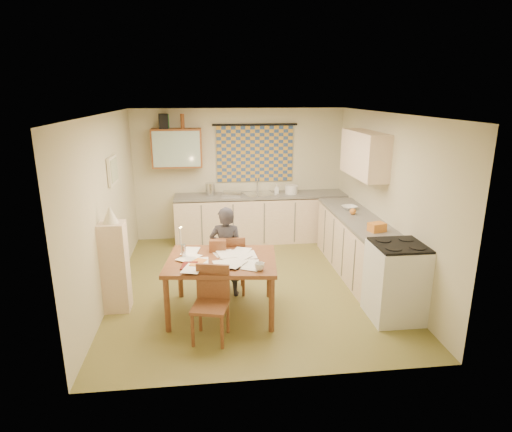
{
  "coord_description": "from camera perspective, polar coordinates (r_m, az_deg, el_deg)",
  "views": [
    {
      "loc": [
        -0.62,
        -5.88,
        2.77
      ],
      "look_at": [
        0.09,
        0.2,
        1.0
      ],
      "focal_mm": 30.0,
      "sensor_mm": 36.0,
      "label": 1
    }
  ],
  "objects": [
    {
      "name": "bottle_green",
      "position": [
        8.01,
        -11.77,
        12.27
      ],
      "size": [
        0.08,
        0.08,
        0.26
      ],
      "primitive_type": "cylinder",
      "rotation": [
        0.0,
        0.0,
        -0.1
      ],
      "color": "#195926",
      "rests_on": "wall_cabinet"
    },
    {
      "name": "upper_cabinet_right",
      "position": [
        6.95,
        14.23,
        8.0
      ],
      "size": [
        0.34,
        1.3,
        0.7
      ],
      "primitive_type": "cube",
      "color": "beige",
      "rests_on": "wall_right"
    },
    {
      "name": "wall_cabinet_glass",
      "position": [
        7.87,
        -10.56,
        8.76
      ],
      "size": [
        0.84,
        0.02,
        0.64
      ],
      "primitive_type": "cube",
      "color": "#99B2A5",
      "rests_on": "wall_back"
    },
    {
      "name": "kettle",
      "position": [
        8.02,
        -6.11,
        3.56
      ],
      "size": [
        0.21,
        0.21,
        0.24
      ],
      "primitive_type": "cylinder",
      "rotation": [
        0.0,
        0.0,
        -0.16
      ],
      "color": "silver",
      "rests_on": "counter_back"
    },
    {
      "name": "framed_print",
      "position": [
        6.52,
        -18.59,
        5.81
      ],
      "size": [
        0.04,
        0.5,
        0.4
      ],
      "primitive_type": "cube",
      "color": "beige",
      "rests_on": "wall_left"
    },
    {
      "name": "orange_bag",
      "position": [
        6.16,
        15.83,
        -1.43
      ],
      "size": [
        0.26,
        0.22,
        0.12
      ],
      "primitive_type": "cube",
      "rotation": [
        0.0,
        0.0,
        0.28
      ],
      "color": "orange",
      "rests_on": "counter_right"
    },
    {
      "name": "floor",
      "position": [
        6.54,
        -0.57,
        -9.07
      ],
      "size": [
        4.0,
        4.5,
        0.02
      ],
      "primitive_type": "cube",
      "color": "olive",
      "rests_on": "ground"
    },
    {
      "name": "ceiling",
      "position": [
        5.92,
        -0.63,
        13.58
      ],
      "size": [
        4.0,
        4.5,
        0.02
      ],
      "primitive_type": "cube",
      "color": "white",
      "rests_on": "floor"
    },
    {
      "name": "candle_flame",
      "position": [
        5.4,
        -9.95,
        -1.49
      ],
      "size": [
        0.02,
        0.02,
        0.02
      ],
      "primitive_type": "sphere",
      "color": "#FFCC66",
      "rests_on": "dining_table"
    },
    {
      "name": "print_canvas",
      "position": [
        6.51,
        -18.37,
        5.82
      ],
      "size": [
        0.01,
        0.42,
        0.32
      ],
      "primitive_type": "cube",
      "color": "beige",
      "rests_on": "wall_left"
    },
    {
      "name": "chair_near",
      "position": [
        5.1,
        -6.04,
        -13.36
      ],
      "size": [
        0.48,
        0.48,
        0.87
      ],
      "rotation": [
        0.0,
        0.0,
        -0.24
      ],
      "color": "brown",
      "rests_on": "floor"
    },
    {
      "name": "candle",
      "position": [
        5.45,
        -10.09,
        -2.66
      ],
      "size": [
        0.03,
        0.03,
        0.22
      ],
      "primitive_type": "cylinder",
      "rotation": [
        0.0,
        0.0,
        0.11
      ],
      "color": "white",
      "rests_on": "dining_table"
    },
    {
      "name": "wall_cabinet",
      "position": [
        8.04,
        -10.48,
        8.91
      ],
      "size": [
        0.9,
        0.34,
        0.7
      ],
      "primitive_type": "cube",
      "color": "brown",
      "rests_on": "wall_back"
    },
    {
      "name": "mug",
      "position": [
        5.08,
        0.47,
        -6.76
      ],
      "size": [
        0.2,
        0.2,
        0.09
      ],
      "primitive_type": "imported",
      "rotation": [
        0.0,
        0.0,
        -0.38
      ],
      "color": "white",
      "rests_on": "dining_table"
    },
    {
      "name": "counter_right",
      "position": [
        6.75,
        13.95,
        -4.48
      ],
      "size": [
        0.62,
        2.95,
        0.92
      ],
      "color": "beige",
      "rests_on": "floor"
    },
    {
      "name": "book",
      "position": [
        5.39,
        -8.75,
        -6.0
      ],
      "size": [
        0.4,
        0.41,
        0.02
      ],
      "primitive_type": "imported",
      "rotation": [
        0.0,
        0.0,
        -0.53
      ],
      "color": "orange",
      "rests_on": "dining_table"
    },
    {
      "name": "dining_table",
      "position": [
        5.59,
        -4.53,
        -9.28
      ],
      "size": [
        1.47,
        1.18,
        0.75
      ],
      "rotation": [
        0.0,
        0.0,
        -0.11
      ],
      "color": "brown",
      "rests_on": "floor"
    },
    {
      "name": "soap_bottle",
      "position": [
        8.19,
        2.77,
        3.64
      ],
      "size": [
        0.11,
        0.11,
        0.17
      ],
      "primitive_type": "imported",
      "rotation": [
        0.0,
        0.0,
        -0.19
      ],
      "color": "white",
      "rests_on": "counter_back"
    },
    {
      "name": "lampshade",
      "position": [
        5.64,
        -18.89,
        0.19
      ],
      "size": [
        0.2,
        0.2,
        0.22
      ],
      "primitive_type": "cone",
      "color": "beige",
      "rests_on": "shelf_stand"
    },
    {
      "name": "window_blind",
      "position": [
        8.23,
        -0.15,
        8.28
      ],
      "size": [
        1.45,
        0.03,
        1.05
      ],
      "primitive_type": "cube",
      "color": "navy",
      "rests_on": "wall_back"
    },
    {
      "name": "papers",
      "position": [
        5.4,
        -4.19,
        -5.74
      ],
      "size": [
        1.11,
        0.97,
        0.03
      ],
      "rotation": [
        0.0,
        0.0,
        -0.11
      ],
      "color": "white",
      "rests_on": "dining_table"
    },
    {
      "name": "curtain_rod",
      "position": [
        8.16,
        -0.14,
        12.09
      ],
      "size": [
        1.6,
        0.04,
        0.04
      ],
      "primitive_type": "cylinder",
      "rotation": [
        0.0,
        1.57,
        0.0
      ],
      "color": "black",
      "rests_on": "wall_back"
    },
    {
      "name": "wall_left",
      "position": [
        6.24,
        -19.3,
        1.07
      ],
      "size": [
        0.02,
        4.5,
        2.5
      ],
      "primitive_type": "cube",
      "color": "beige",
      "rests_on": "floor"
    },
    {
      "name": "orange_box",
      "position": [
        5.22,
        -8.16,
        -6.61
      ],
      "size": [
        0.14,
        0.11,
        0.04
      ],
      "primitive_type": "cube",
      "rotation": [
        0.0,
        0.0,
        -0.27
      ],
      "color": "orange",
      "rests_on": "dining_table"
    },
    {
      "name": "letter_rack",
      "position": [
        5.67,
        -5.12,
        -3.97
      ],
      "size": [
        0.23,
        0.12,
        0.16
      ],
      "primitive_type": "cube",
      "rotation": [
        0.0,
        0.0,
        -0.08
      ],
      "color": "brown",
      "rests_on": "dining_table"
    },
    {
      "name": "shelf_stand",
      "position": [
        5.86,
        -18.26,
        -6.49
      ],
      "size": [
        0.32,
        0.3,
        1.2
      ],
      "primitive_type": "cube",
      "color": "beige",
      "rests_on": "floor"
    },
    {
      "name": "counter_back",
      "position": [
        8.23,
        0.83,
        -0.25
      ],
      "size": [
        3.3,
        0.62,
        0.92
      ],
      "color": "beige",
      "rests_on": "floor"
    },
    {
      "name": "wall_right",
      "position": [
        6.62,
        16.98,
        2.12
      ],
      "size": [
        0.02,
        4.5,
        2.5
      ],
      "primitive_type": "cube",
      "color": "beige",
      "rests_on": "floor"
    },
    {
      "name": "person",
      "position": [
        5.98,
        -3.97,
        -4.76
      ],
      "size": [
        0.6,
        0.51,
        1.29
      ],
      "primitive_type": "imported",
      "rotation": [
        0.0,
        0.0,
        2.92
      ],
      "color": "black",
      "rests_on": "floor"
    },
    {
      "name": "sink",
      "position": [
        8.12,
        0.46,
        2.64
      ],
      "size": [
        0.65,
        0.58,
        0.1
      ],
      "primitive_type": "cube",
      "rotation": [
        0.0,
        0.0,
        0.26
      ],
      "color": "silver",
      "rests_on": "counter_back"
    },
    {
      "name": "dish_rack",
      "position": [
        8.06,
        -3.23,
        3.02
      ],
      "size": [
        0.4,
        0.36,
        0.06
      ],
      "primitive_type": "cube",
      "rotation": [
        0.0,
        0.0,
        -0.18
      ],
      "color": "silver",
      "rests_on": "counter_back"
    },
    {
      "name": "chair_far",
      "position": [
        6.18,
        -3.37,
        -7.78
      ],
      "size": [
        0.4,
        0.4,
        0.88
      ],
      "rotation": [
        0.0,
        0.0,
        3.12
      ],
      "color": "brown",
      "rests_on": "floor"
    },
    {
      "name": "bowl",
      "position": [
        7.22,
        12.35,
        1.11
      ],
      "size": [
        0.35,
        0.35,
        0.06
      ],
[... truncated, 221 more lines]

